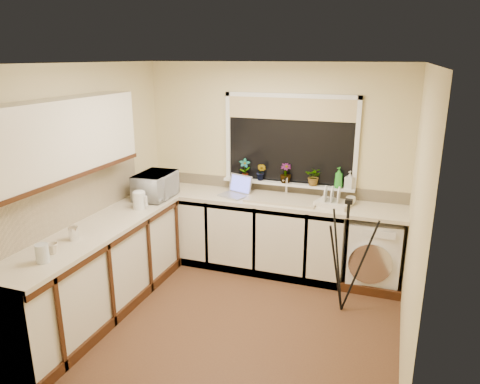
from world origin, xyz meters
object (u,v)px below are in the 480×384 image
(cup_back, at_px, (351,200))
(plant_d, at_px, (314,176))
(cup_left, at_px, (52,249))
(washing_machine, at_px, (372,252))
(microwave, at_px, (155,186))
(steel_jar, at_px, (73,233))
(soap_bottle_green, at_px, (339,178))
(glass_jug, at_px, (42,253))
(plant_c, at_px, (286,173))
(laptop, at_px, (236,190))
(kettle, at_px, (139,200))
(plant_b, at_px, (261,172))
(tripod, at_px, (345,257))
(soap_bottle_clear, at_px, (350,180))
(plant_a, at_px, (245,169))
(dish_rack, at_px, (333,204))

(cup_back, bearing_deg, plant_d, 166.18)
(cup_left, bearing_deg, washing_machine, 40.06)
(microwave, distance_m, plant_d, 1.87)
(steel_jar, relative_size, soap_bottle_green, 0.51)
(glass_jug, xyz_separation_m, plant_c, (1.40, 2.49, 0.19))
(laptop, distance_m, plant_d, 0.94)
(kettle, height_order, plant_c, plant_c)
(laptop, relative_size, plant_b, 1.88)
(washing_machine, height_order, tripod, tripod)
(plant_c, bearing_deg, soap_bottle_green, -1.63)
(cup_back, height_order, cup_left, cup_left)
(glass_jug, relative_size, cup_left, 1.58)
(tripod, xyz_separation_m, microwave, (-2.25, 0.25, 0.45))
(soap_bottle_green, xyz_separation_m, soap_bottle_clear, (0.12, 0.03, -0.02))
(plant_d, distance_m, cup_back, 0.51)
(glass_jug, bearing_deg, plant_a, 70.22)
(steel_jar, xyz_separation_m, cup_left, (0.03, -0.31, -0.02))
(cup_left, bearing_deg, laptop, 66.91)
(washing_machine, distance_m, plant_b, 1.59)
(kettle, xyz_separation_m, plant_d, (1.73, 1.03, 0.17))
(tripod, xyz_separation_m, soap_bottle_clear, (-0.09, 0.90, 0.55))
(kettle, bearing_deg, laptop, 44.64)
(soap_bottle_clear, bearing_deg, plant_d, -177.24)
(washing_machine, relative_size, dish_rack, 2.15)
(laptop, xyz_separation_m, dish_rack, (1.16, -0.03, -0.04))
(microwave, distance_m, plant_c, 1.55)
(glass_jug, bearing_deg, steel_jar, 99.17)
(laptop, distance_m, cup_back, 1.34)
(plant_c, bearing_deg, glass_jug, -119.40)
(plant_a, relative_size, cup_back, 2.27)
(laptop, bearing_deg, tripod, -6.39)
(dish_rack, relative_size, steel_jar, 2.98)
(washing_machine, relative_size, cup_left, 7.97)
(glass_jug, height_order, microwave, microwave)
(soap_bottle_green, bearing_deg, plant_c, 178.37)
(laptop, bearing_deg, plant_d, 32.48)
(laptop, height_order, plant_a, plant_a)
(plant_c, distance_m, soap_bottle_clear, 0.75)
(tripod, bearing_deg, soap_bottle_clear, 91.21)
(glass_jug, distance_m, soap_bottle_clear, 3.30)
(cup_back, bearing_deg, soap_bottle_green, 147.94)
(plant_b, distance_m, soap_bottle_clear, 1.06)
(laptop, bearing_deg, plant_c, 41.08)
(plant_c, height_order, plant_d, plant_c)
(glass_jug, distance_m, plant_d, 3.04)
(glass_jug, bearing_deg, tripod, 35.43)
(laptop, distance_m, kettle, 1.17)
(cup_left, bearing_deg, dish_rack, 45.25)
(cup_left, bearing_deg, plant_c, 58.13)
(glass_jug, bearing_deg, cup_back, 47.20)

